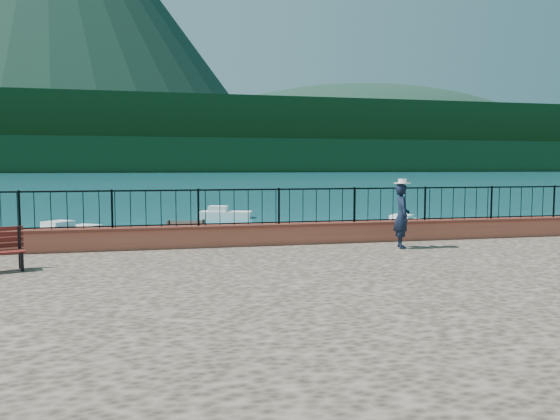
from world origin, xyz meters
name	(u,v)px	position (x,y,z in m)	size (l,w,h in m)	color
ground	(332,324)	(0.00, 0.00, 0.00)	(2000.00, 2000.00, 0.00)	#19596B
parapet	(289,234)	(0.00, 3.70, 1.49)	(28.00, 0.46, 0.58)	#B15840
railing	(290,206)	(0.00, 3.70, 2.25)	(27.00, 0.05, 0.95)	black
dock	(195,243)	(-2.00, 12.00, 0.15)	(2.00, 16.00, 0.30)	#2D231C
far_forest	(159,156)	(0.00, 300.00, 9.00)	(900.00, 60.00, 18.00)	black
foothills	(158,138)	(0.00, 360.00, 22.00)	(900.00, 120.00, 44.00)	black
volcano	(49,9)	(-120.00, 700.00, 190.00)	(560.00, 560.00, 380.00)	#142D23
companion_hill	(359,169)	(220.00, 560.00, 0.00)	(448.00, 384.00, 180.00)	#142D23
person	(402,216)	(2.72, 2.36, 2.05)	(0.62, 0.41, 1.71)	black
hat	(402,181)	(2.72, 2.36, 2.97)	(0.44, 0.44, 0.12)	white
boat_1	(327,238)	(3.26, 10.32, 0.40)	(4.04, 1.30, 0.80)	silver
boat_2	(404,221)	(9.52, 16.18, 0.40)	(3.47, 1.30, 0.80)	white
boat_3	(67,228)	(-7.74, 16.84, 0.40)	(3.42, 1.30, 0.80)	silver
boat_4	(226,212)	(0.91, 24.38, 0.40)	(3.32, 1.30, 0.80)	white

